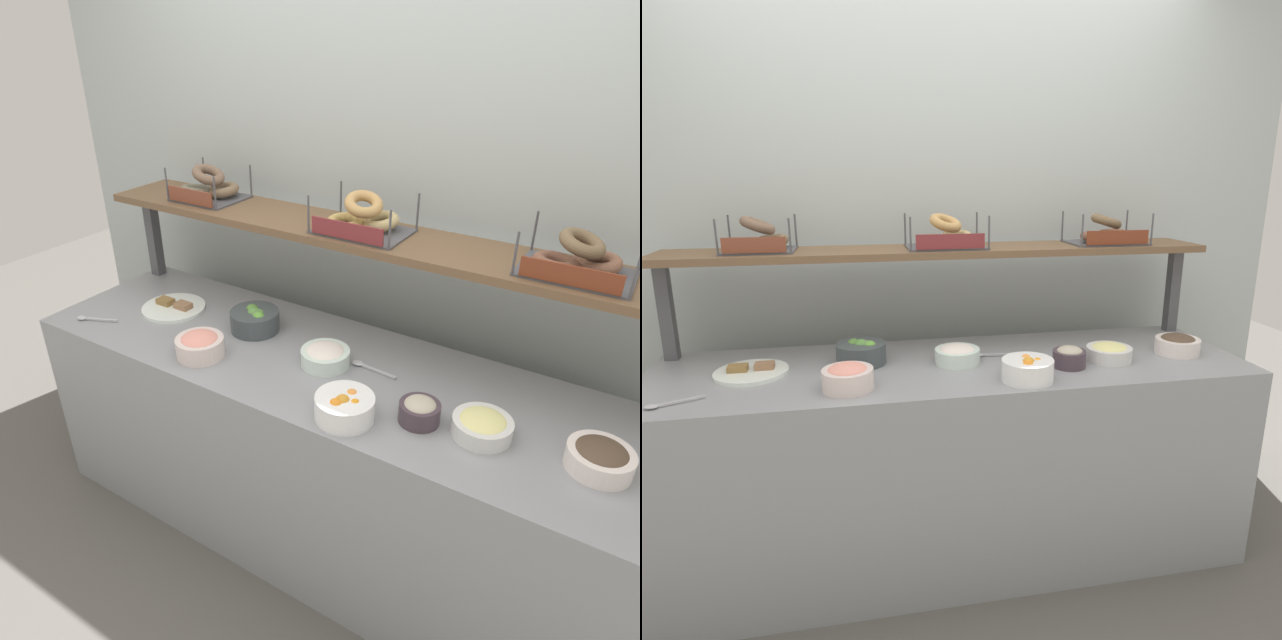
{
  "view_description": "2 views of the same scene",
  "coord_description": "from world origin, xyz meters",
  "views": [
    {
      "loc": [
        0.94,
        -1.5,
        1.97
      ],
      "look_at": [
        -0.04,
        0.05,
        0.99
      ],
      "focal_mm": 31.89,
      "sensor_mm": 36.0,
      "label": 1
    },
    {
      "loc": [
        -0.36,
        -2.02,
        1.57
      ],
      "look_at": [
        0.05,
        0.09,
        1.0
      ],
      "focal_mm": 30.33,
      "sensor_mm": 36.0,
      "label": 2
    }
  ],
  "objects": [
    {
      "name": "bagel_basket_poppy",
      "position": [
        -0.74,
        0.28,
        1.33
      ],
      "size": [
        0.28,
        0.26,
        0.15
      ],
      "color": "#4C4C51",
      "rests_on": "upper_shelf"
    },
    {
      "name": "bowl_chocolate_spread",
      "position": [
        0.95,
        -0.06,
        0.89
      ],
      "size": [
        0.18,
        0.18,
        0.08
      ],
      "color": "white",
      "rests_on": "deli_counter"
    },
    {
      "name": "back_wall",
      "position": [
        0.0,
        0.55,
        1.2
      ],
      "size": [
        3.55,
        0.06,
        2.4
      ],
      "primitive_type": "cube",
      "color": "#AFB9B7",
      "rests_on": "ground_plane"
    },
    {
      "name": "serving_plate_white",
      "position": [
        -0.77,
        0.02,
        0.86
      ],
      "size": [
        0.27,
        0.27,
        0.04
      ],
      "color": "white",
      "rests_on": "deli_counter"
    },
    {
      "name": "deli_counter",
      "position": [
        0.0,
        0.0,
        0.42
      ],
      "size": [
        2.35,
        0.7,
        0.85
      ],
      "primitive_type": "cube",
      "color": "gray",
      "rests_on": "ground_plane"
    },
    {
      "name": "bowl_egg_salad",
      "position": [
        0.63,
        -0.09,
        0.88
      ],
      "size": [
        0.18,
        0.18,
        0.07
      ],
      "color": "silver",
      "rests_on": "deli_counter"
    },
    {
      "name": "serving_spoon_near_plate",
      "position": [
        -0.99,
        -0.23,
        0.86
      ],
      "size": [
        0.17,
        0.09,
        0.01
      ],
      "color": "#B7B7BC",
      "rests_on": "deli_counter"
    },
    {
      "name": "upper_shelf",
      "position": [
        0.0,
        0.27,
        1.26
      ],
      "size": [
        2.31,
        0.32,
        0.03
      ],
      "primitive_type": "cube",
      "color": "brown",
      "rests_on": "shelf_riser_left"
    },
    {
      "name": "bowl_tuna_salad",
      "position": [
        0.44,
        -0.13,
        0.89
      ],
      "size": [
        0.13,
        0.13,
        0.08
      ],
      "color": "#463841",
      "rests_on": "deli_counter"
    },
    {
      "name": "bowl_veggie_mix",
      "position": [
        -0.36,
        0.07,
        0.9
      ],
      "size": [
        0.2,
        0.2,
        0.1
      ],
      "color": "#424A4D",
      "rests_on": "deli_counter"
    },
    {
      "name": "bagel_basket_cinnamon_raisin",
      "position": [
        0.75,
        0.26,
        1.33
      ],
      "size": [
        0.33,
        0.27,
        0.14
      ],
      "color": "#4C4C51",
      "rests_on": "upper_shelf"
    },
    {
      "name": "bowl_cream_cheese",
      "position": [
        0.02,
        -0.0,
        0.89
      ],
      "size": [
        0.18,
        0.18,
        0.07
      ],
      "color": "white",
      "rests_on": "deli_counter"
    },
    {
      "name": "bagel_basket_sesame",
      "position": [
        0.02,
        0.25,
        1.33
      ],
      "size": [
        0.33,
        0.26,
        0.15
      ],
      "color": "#4C4C51",
      "rests_on": "upper_shelf"
    },
    {
      "name": "bowl_fruit_salad",
      "position": [
        0.24,
        -0.24,
        0.89
      ],
      "size": [
        0.19,
        0.19,
        0.09
      ],
      "color": "white",
      "rests_on": "deli_counter"
    },
    {
      "name": "serving_spoon_by_edge",
      "position": [
        0.16,
        0.05,
        0.86
      ],
      "size": [
        0.18,
        0.04,
        0.01
      ],
      "color": "#B7B7BC",
      "rests_on": "deli_counter"
    },
    {
      "name": "shelf_riser_left",
      "position": [
        -1.12,
        0.27,
        1.05
      ],
      "size": [
        0.05,
        0.05,
        0.4
      ],
      "primitive_type": "cube",
      "color": "#4C4C51",
      "rests_on": "deli_counter"
    },
    {
      "name": "ground_plane",
      "position": [
        0.0,
        0.0,
        0.0
      ],
      "size": [
        8.0,
        8.0,
        0.0
      ],
      "primitive_type": "plane",
      "color": "#595651"
    },
    {
      "name": "bowl_lox_spread",
      "position": [
        -0.41,
        -0.2,
        0.9
      ],
      "size": [
        0.18,
        0.18,
        0.09
      ],
      "color": "silver",
      "rests_on": "deli_counter"
    }
  ]
}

